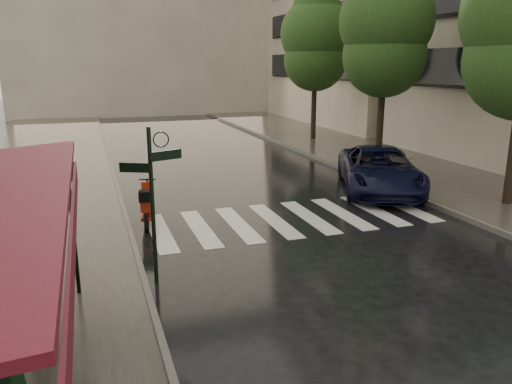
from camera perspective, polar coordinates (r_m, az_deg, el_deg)
ground at (r=7.93m, az=0.92°, el=-17.73°), size 120.00×120.00×0.00m
sidewalk_near at (r=18.91m, az=-25.03°, el=0.40°), size 6.00×60.00×0.12m
sidewalk_far at (r=22.57m, az=15.35°, el=3.37°), size 5.50×60.00×0.12m
curb_near at (r=18.80m, az=-15.79°, el=1.20°), size 0.12×60.00×0.16m
curb_far at (r=21.15m, az=9.03°, el=3.02°), size 0.12×60.00×0.16m
crosswalk at (r=14.03m, az=4.12°, el=-3.03°), size 7.85×3.20×0.01m
signpost at (r=9.68m, az=-11.77°, el=-0.15°), size 1.17×0.29×3.10m
tree_mid at (r=21.81m, az=14.65°, el=17.67°), size 3.80×3.80×8.34m
tree_far at (r=28.03m, az=6.84°, el=16.95°), size 3.80×3.80×8.16m
pedestrian_with_umbrella at (r=9.07m, az=-24.70°, el=-2.64°), size 1.32×1.33×2.47m
scooter at (r=13.63m, az=-12.33°, el=-1.60°), size 0.61×1.71×1.13m
parked_car at (r=17.38m, az=13.94°, el=2.50°), size 4.34×5.82×1.47m
parasol_front at (r=5.61m, az=-26.80°, el=-16.23°), size 0.46×0.46×2.59m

